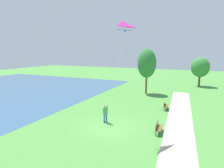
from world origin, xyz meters
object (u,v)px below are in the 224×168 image
park_bench_near_walkway (158,127)px  tree_behind_path (200,67)px  park_bench_far_walkway (165,105)px  flying_kite (122,28)px  tree_horizon_far (147,64)px  person_kite_flyer (105,112)px

park_bench_near_walkway → tree_behind_path: tree_behind_path is taller
park_bench_near_walkway → tree_behind_path: 25.55m
park_bench_near_walkway → park_bench_far_walkway: (-0.49, 6.98, 0.00)m
flying_kite → tree_horizon_far: 16.08m
flying_kite → park_bench_near_walkway: (2.85, 1.15, -8.02)m
person_kite_flyer → tree_horizon_far: size_ratio=0.25×
park_bench_far_walkway → tree_behind_path: 18.81m
flying_kite → park_bench_far_walkway: 11.66m
park_bench_near_walkway → tree_behind_path: bearing=82.9°
park_bench_far_walkway → flying_kite: bearing=-106.2°
tree_behind_path → flying_kite: bearing=-102.8°
park_bench_far_walkway → tree_horizon_far: 9.58m
person_kite_flyer → park_bench_far_walkway: bearing=55.8°
person_kite_flyer → park_bench_near_walkway: (5.04, -0.28, -0.54)m
park_bench_near_walkway → tree_behind_path: size_ratio=0.27×
flying_kite → tree_horizon_far: bearing=96.8°
tree_horizon_far → flying_kite: bearing=-83.2°
park_bench_near_walkway → person_kite_flyer: bearing=176.8°
tree_behind_path → park_bench_far_walkway: bearing=-101.3°
park_bench_far_walkway → tree_behind_path: (3.63, 18.17, 3.21)m
park_bench_near_walkway → tree_horizon_far: tree_horizon_far is taller
person_kite_flyer → park_bench_far_walkway: person_kite_flyer is taller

